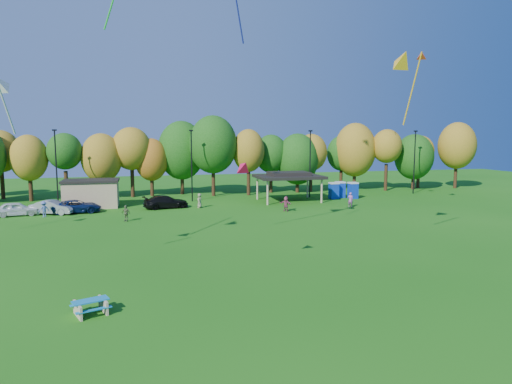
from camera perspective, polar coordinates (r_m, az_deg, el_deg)
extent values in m
plane|color=#19600F|center=(20.39, -1.03, -17.09)|extent=(160.00, 160.00, 0.00)
cylinder|color=black|center=(69.05, -29.11, 0.80)|extent=(0.50, 0.50, 3.79)
ellipsoid|color=olive|center=(68.78, -29.33, 4.46)|extent=(4.94, 4.94, 5.58)
cylinder|color=black|center=(64.97, -26.33, 0.42)|extent=(0.50, 0.50, 3.34)
ellipsoid|color=olive|center=(64.69, -26.52, 3.85)|extent=(4.61, 4.61, 5.88)
cylinder|color=black|center=(64.01, -22.62, 0.73)|extent=(0.50, 0.50, 3.82)
ellipsoid|color=#144C0F|center=(63.72, -22.81, 4.72)|extent=(4.43, 4.43, 4.73)
cylinder|color=black|center=(64.18, -18.62, 0.67)|extent=(0.50, 0.50, 3.25)
ellipsoid|color=olive|center=(63.90, -18.75, 4.05)|extent=(5.33, 5.33, 6.53)
cylinder|color=black|center=(64.52, -15.18, 1.14)|extent=(0.50, 0.50, 3.96)
ellipsoid|color=olive|center=(64.23, -15.31, 5.25)|extent=(5.31, 5.31, 5.82)
cylinder|color=black|center=(64.84, -12.87, 0.83)|extent=(0.50, 0.50, 3.05)
ellipsoid|color=#995914|center=(64.56, -12.95, 3.97)|extent=(4.54, 4.54, 5.87)
cylinder|color=black|center=(66.21, -9.20, 1.36)|extent=(0.50, 0.50, 3.77)
ellipsoid|color=#144C0F|center=(65.93, -9.28, 5.17)|extent=(6.69, 6.69, 8.35)
cylinder|color=black|center=(63.71, -5.35, 1.43)|extent=(0.50, 0.50, 4.28)
ellipsoid|color=#144C0F|center=(63.42, -5.40, 5.93)|extent=(6.64, 6.64, 8.01)
cylinder|color=black|center=(64.35, -0.94, 1.28)|extent=(0.50, 0.50, 3.76)
ellipsoid|color=olive|center=(64.06, -0.95, 5.19)|extent=(4.49, 4.49, 6.02)
cylinder|color=black|center=(67.31, 1.87, 1.39)|extent=(0.50, 0.50, 3.43)
ellipsoid|color=#144C0F|center=(67.03, 1.89, 4.80)|extent=(4.77, 4.77, 5.63)
cylinder|color=black|center=(67.68, 5.19, 1.20)|extent=(0.50, 0.50, 2.95)
ellipsoid|color=#144C0F|center=(67.42, 5.22, 4.11)|extent=(6.14, 6.14, 7.54)
cylinder|color=black|center=(68.87, 6.85, 1.51)|extent=(0.50, 0.50, 3.52)
ellipsoid|color=olive|center=(68.60, 6.90, 4.93)|extent=(4.78, 4.78, 5.53)
cylinder|color=black|center=(72.59, 10.57, 1.67)|extent=(0.50, 0.50, 3.39)
ellipsoid|color=#144C0F|center=(72.33, 10.64, 4.79)|extent=(4.54, 4.54, 5.46)
cylinder|color=black|center=(72.13, 12.18, 1.73)|extent=(0.50, 0.50, 3.72)
ellipsoid|color=olive|center=(71.87, 12.27, 5.17)|extent=(6.32, 6.32, 8.24)
cylinder|color=black|center=(72.41, 15.92, 1.77)|extent=(0.50, 0.50, 4.06)
ellipsoid|color=olive|center=(72.16, 16.04, 5.52)|extent=(4.50, 4.50, 5.13)
cylinder|color=black|center=(75.57, 19.04, 1.49)|extent=(0.50, 0.50, 3.05)
ellipsoid|color=#144C0F|center=(75.33, 19.15, 4.18)|extent=(5.97, 5.97, 7.05)
cylinder|color=black|center=(77.89, 19.61, 1.80)|extent=(0.50, 0.50, 3.55)
ellipsoid|color=olive|center=(77.65, 19.74, 4.85)|extent=(4.60, 4.60, 4.99)
cylinder|color=black|center=(79.60, 23.66, 1.91)|extent=(0.50, 0.50, 4.07)
ellipsoid|color=olive|center=(79.37, 23.83, 5.32)|extent=(5.83, 5.83, 7.42)
cylinder|color=black|center=(59.07, -23.68, 2.73)|extent=(0.16, 0.16, 9.00)
cube|color=black|center=(58.95, -23.90, 7.09)|extent=(0.50, 0.25, 0.18)
cylinder|color=black|center=(58.58, -8.04, 3.22)|extent=(0.16, 0.16, 9.00)
cube|color=black|center=(58.46, -8.12, 7.62)|extent=(0.50, 0.25, 0.18)
cylinder|color=black|center=(62.34, 6.77, 3.46)|extent=(0.16, 0.16, 9.00)
cube|color=black|center=(62.23, 6.83, 7.60)|extent=(0.50, 0.25, 0.18)
cylinder|color=black|center=(69.67, 19.18, 3.49)|extent=(0.16, 0.16, 9.00)
cube|color=black|center=(69.56, 19.33, 7.19)|extent=(0.50, 0.25, 0.18)
cube|color=tan|center=(56.84, -19.88, -0.29)|extent=(6.00, 4.00, 3.00)
cube|color=black|center=(56.67, -19.95, 1.34)|extent=(6.30, 4.30, 0.25)
cylinder|color=tan|center=(55.07, 1.46, -0.09)|extent=(0.24, 0.24, 3.00)
cylinder|color=tan|center=(57.34, 8.21, 0.12)|extent=(0.24, 0.24, 3.00)
cylinder|color=tan|center=(59.87, 0.17, 0.48)|extent=(0.24, 0.24, 3.00)
cylinder|color=tan|center=(61.96, 6.46, 0.66)|extent=(0.24, 0.24, 3.00)
cube|color=black|center=(58.29, 4.12, 1.92)|extent=(8.20, 6.20, 0.35)
cube|color=black|center=(58.25, 4.12, 2.31)|extent=(5.00, 3.50, 0.45)
cube|color=#0D33AD|center=(61.52, 9.69, 0.09)|extent=(1.10, 1.10, 2.00)
cube|color=silver|center=(61.40, 9.71, 1.10)|extent=(1.15, 1.15, 0.18)
cube|color=#0D33AD|center=(62.79, 10.48, 0.21)|extent=(1.10, 1.10, 2.00)
cube|color=silver|center=(62.67, 10.50, 1.20)|extent=(1.15, 1.15, 0.18)
cube|color=#0D33AD|center=(62.28, 12.02, 0.12)|extent=(1.10, 1.10, 2.00)
cube|color=silver|center=(62.16, 12.05, 1.12)|extent=(1.15, 1.15, 0.18)
cube|color=tan|center=(23.26, -21.39, -13.61)|extent=(0.56, 1.26, 0.65)
cube|color=tan|center=(23.52, -18.54, -13.25)|extent=(0.56, 1.26, 0.65)
cube|color=#147CB4|center=(23.27, -19.99, -12.62)|extent=(1.75, 1.20, 0.05)
cube|color=#147CB4|center=(22.85, -19.59, -13.71)|extent=(1.59, 0.78, 0.04)
cube|color=#147CB4|center=(23.87, -20.32, -12.84)|extent=(1.59, 0.78, 0.04)
imported|color=white|center=(53.86, -27.77, -1.88)|extent=(4.59, 2.51, 1.48)
imported|color=#949599|center=(53.26, -24.06, -1.77)|extent=(4.81, 2.93, 1.50)
imported|color=#0D1E4F|center=(53.25, -21.51, -1.69)|extent=(5.26, 2.74, 1.41)
imported|color=black|center=(53.71, -11.20, -1.22)|extent=(5.44, 3.01, 1.49)
imported|color=#B656AC|center=(54.72, 11.71, -0.95)|extent=(0.76, 0.72, 1.74)
imported|color=#993F5D|center=(50.63, 3.75, -1.48)|extent=(1.29, 1.59, 1.70)
imported|color=#5D6C42|center=(46.45, -15.96, -2.58)|extent=(0.98, 0.86, 1.59)
imported|color=#818158|center=(53.36, -7.07, -1.08)|extent=(0.75, 0.95, 1.70)
imported|color=#4F65AF|center=(51.80, -24.99, -1.96)|extent=(1.23, 1.07, 1.66)
cone|color=#F1AE19|center=(34.93, 17.83, 15.53)|extent=(1.55, 2.02, 1.94)
cylinder|color=#F1AE19|center=(33.35, 18.95, 12.01)|extent=(0.20, 1.81, 4.73)
cylinder|color=navy|center=(32.11, -2.24, 21.55)|extent=(1.04, 1.17, 3.79)
cone|color=#E00C3F|center=(26.15, -1.51, 3.22)|extent=(1.04, 1.28, 1.17)
cone|color=red|center=(49.96, 19.99, 15.89)|extent=(1.74, 1.85, 1.48)
cylinder|color=#BEBEBE|center=(28.14, -28.81, 9.26)|extent=(0.66, 1.01, 2.85)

